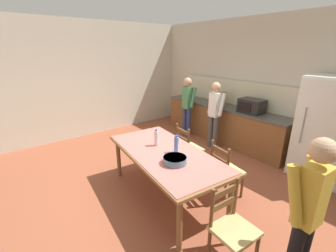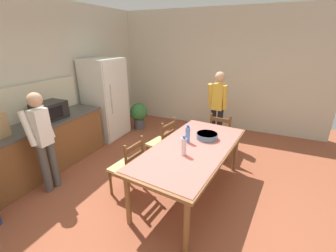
{
  "view_description": "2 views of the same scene",
  "coord_description": "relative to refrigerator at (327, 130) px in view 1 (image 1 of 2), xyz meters",
  "views": [
    {
      "loc": [
        2.61,
        -2.17,
        2.23
      ],
      "look_at": [
        -0.3,
        0.14,
        0.93
      ],
      "focal_mm": 24.0,
      "sensor_mm": 36.0,
      "label": 1
    },
    {
      "loc": [
        -2.51,
        -1.19,
        2.21
      ],
      "look_at": [
        0.2,
        0.04,
        1.04
      ],
      "focal_mm": 24.0,
      "sensor_mm": 36.0,
      "label": 2
    }
  ],
  "objects": [
    {
      "name": "ground_plane",
      "position": [
        -1.48,
        -2.19,
        -0.9
      ],
      "size": [
        8.32,
        8.32,
        0.0
      ],
      "primitive_type": "plane",
      "color": "brown"
    },
    {
      "name": "wall_back",
      "position": [
        -1.48,
        0.47,
        0.55
      ],
      "size": [
        6.52,
        0.12,
        2.9
      ],
      "primitive_type": "cube",
      "color": "beige",
      "rests_on": "ground"
    },
    {
      "name": "wall_left",
      "position": [
        -4.74,
        -2.19,
        0.55
      ],
      "size": [
        0.12,
        5.2,
        2.9
      ],
      "primitive_type": "cube",
      "color": "beige",
      "rests_on": "ground"
    },
    {
      "name": "kitchen_counter",
      "position": [
        -2.21,
        0.04,
        -0.46
      ],
      "size": [
        3.37,
        0.66,
        0.89
      ],
      "color": "brown",
      "rests_on": "ground"
    },
    {
      "name": "counter_splashback",
      "position": [
        -2.21,
        0.35,
        0.29
      ],
      "size": [
        3.33,
        0.03,
        0.6
      ],
      "primitive_type": "cube",
      "color": "beige",
      "rests_on": "kitchen_counter"
    },
    {
      "name": "refrigerator",
      "position": [
        0.0,
        0.0,
        0.0
      ],
      "size": [
        0.85,
        0.73,
        1.81
      ],
      "color": "silver",
      "rests_on": "ground"
    },
    {
      "name": "microwave",
      "position": [
        -1.46,
        0.02,
        0.14
      ],
      "size": [
        0.5,
        0.39,
        0.3
      ],
      "color": "black",
      "rests_on": "kitchen_counter"
    },
    {
      "name": "paper_bag",
      "position": [
        -2.32,
        0.01,
        0.17
      ],
      "size": [
        0.24,
        0.16,
        0.36
      ],
      "primitive_type": "cube",
      "color": "tan",
      "rests_on": "kitchen_counter"
    },
    {
      "name": "dining_table",
      "position": [
        -1.26,
        -2.52,
        -0.2
      ],
      "size": [
        2.21,
        1.23,
        0.77
      ],
      "rotation": [
        0.0,
        0.0,
        -0.11
      ],
      "color": "brown",
      "rests_on": "ground"
    },
    {
      "name": "bottle_near_centre",
      "position": [
        -1.52,
        -2.49,
        -0.0
      ],
      "size": [
        0.07,
        0.07,
        0.27
      ],
      "color": "silver",
      "rests_on": "dining_table"
    },
    {
      "name": "bottle_off_centre",
      "position": [
        -1.14,
        -2.4,
        -0.0
      ],
      "size": [
        0.07,
        0.07,
        0.27
      ],
      "color": "#4C8ED6",
      "rests_on": "dining_table"
    },
    {
      "name": "serving_bowl",
      "position": [
        -0.9,
        -2.63,
        -0.08
      ],
      "size": [
        0.32,
        0.32,
        0.09
      ],
      "color": "slate",
      "rests_on": "dining_table"
    },
    {
      "name": "chair_side_far_right",
      "position": [
        -0.7,
        -1.78,
        -0.46
      ],
      "size": [
        0.49,
        0.47,
        0.91
      ],
      "rotation": [
        0.0,
        0.0,
        2.96
      ],
      "color": "brown",
      "rests_on": "ground"
    },
    {
      "name": "chair_head_end",
      "position": [
        0.08,
        -2.67,
        -0.46
      ],
      "size": [
        0.43,
        0.45,
        0.91
      ],
      "rotation": [
        0.0,
        0.0,
        1.5
      ],
      "color": "brown",
      "rests_on": "ground"
    },
    {
      "name": "chair_side_far_left",
      "position": [
        -1.65,
        -1.68,
        -0.46
      ],
      "size": [
        0.46,
        0.45,
        0.91
      ],
      "rotation": [
        0.0,
        0.0,
        3.03
      ],
      "color": "brown",
      "rests_on": "ground"
    },
    {
      "name": "person_at_sink",
      "position": [
        -2.96,
        -0.48,
        -0.04
      ],
      "size": [
        0.39,
        0.27,
        1.54
      ],
      "rotation": [
        0.0,
        0.0,
        1.57
      ],
      "color": "navy",
      "rests_on": "ground"
    },
    {
      "name": "person_at_counter",
      "position": [
        -2.04,
        -0.5,
        -0.04
      ],
      "size": [
        0.39,
        0.27,
        1.53
      ],
      "rotation": [
        0.0,
        0.0,
        1.57
      ],
      "color": "#4C4C4C",
      "rests_on": "ground"
    },
    {
      "name": "person_by_table",
      "position": [
        0.64,
        -2.44,
        -0.01
      ],
      "size": [
        0.29,
        0.42,
        1.58
      ],
      "rotation": [
        0.0,
        0.0,
        3.04
      ],
      "color": "black",
      "rests_on": "ground"
    }
  ]
}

